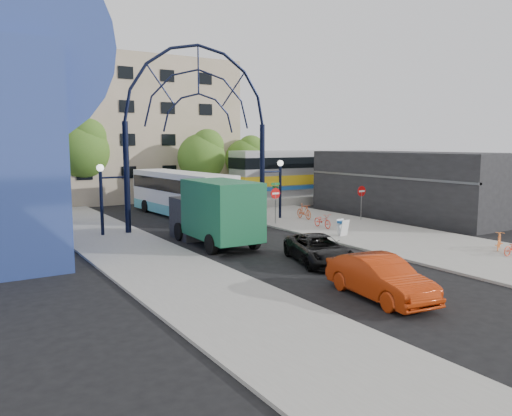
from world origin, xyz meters
TOP-DOWN VIEW (x-y plane):
  - ground at (0.00, 0.00)m, footprint 120.00×120.00m
  - sidewalk_east at (8.00, 4.00)m, footprint 8.00×56.00m
  - plaza_west at (-6.50, 6.00)m, footprint 5.00×50.00m
  - gateway_arch at (0.00, 14.00)m, footprint 13.64×0.44m
  - stop_sign at (4.80, 12.00)m, footprint 0.80×0.07m
  - do_not_enter_sign at (11.00, 10.00)m, footprint 0.76×0.07m
  - street_name_sign at (5.20, 12.60)m, footprint 0.70×0.70m
  - sandwich_board at (5.60, 5.98)m, footprint 0.55×0.61m
  - commercial_block_east at (16.00, 10.00)m, footprint 6.00×16.00m
  - apartment_block at (2.00, 34.97)m, footprint 20.00×12.10m
  - train_platform at (20.00, 22.00)m, footprint 32.00×5.00m
  - train_car at (20.00, 22.00)m, footprint 25.10×3.05m
  - tree_north_a at (6.12, 25.93)m, footprint 4.48×4.48m
  - tree_north_b at (-3.88, 29.93)m, footprint 5.12×5.12m
  - tree_north_c at (12.12, 27.93)m, footprint 4.16×4.16m
  - city_bus at (0.95, 19.28)m, footprint 3.53×12.72m
  - green_truck at (-1.92, 8.30)m, footprint 3.02×7.33m
  - black_suv at (0.25, 1.75)m, footprint 3.56×5.23m
  - red_sedan at (-1.36, -3.73)m, footprint 2.22×4.92m
  - bike_near_a at (6.46, 8.89)m, footprint 0.72×1.80m
  - bike_near_b at (7.80, 12.63)m, footprint 0.65×1.87m
  - bike_far_b at (9.81, -1.43)m, footprint 1.56×1.08m

SIDE VIEW (x-z plane):
  - ground at x=0.00m, z-range 0.00..0.00m
  - sidewalk_east at x=8.00m, z-range 0.00..0.12m
  - plaza_west at x=-6.50m, z-range 0.00..0.12m
  - train_platform at x=20.00m, z-range 0.00..0.80m
  - bike_far_b at x=9.81m, z-range 0.12..1.04m
  - bike_near_a at x=6.46m, z-range 0.12..1.05m
  - black_suv at x=0.25m, z-range 0.00..1.33m
  - bike_near_b at x=7.80m, z-range 0.12..1.22m
  - sandwich_board at x=5.60m, z-range 0.25..1.24m
  - red_sedan at x=-1.36m, z-range 0.00..1.57m
  - city_bus at x=0.95m, z-range 0.08..3.53m
  - green_truck at x=-1.92m, z-range 0.00..3.65m
  - do_not_enter_sign at x=11.00m, z-range 0.74..3.22m
  - stop_sign at x=4.80m, z-range 0.74..3.24m
  - street_name_sign at x=5.20m, z-range 0.73..3.53m
  - commercial_block_east at x=16.00m, z-range 0.00..5.00m
  - train_car at x=20.00m, z-range 0.80..5.00m
  - tree_north_c at x=12.12m, z-range 1.03..7.53m
  - tree_north_a at x=6.12m, z-range 1.11..8.11m
  - tree_north_b at x=-3.88m, z-range 1.27..9.27m
  - apartment_block at x=2.00m, z-range 0.00..14.00m
  - gateway_arch at x=0.00m, z-range 2.51..14.61m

